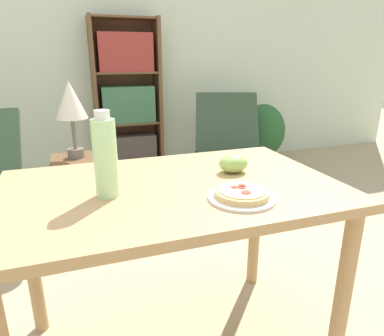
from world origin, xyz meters
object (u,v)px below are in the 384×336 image
grape_bunch (233,164)px  side_table (81,195)px  lounge_chair_far (228,157)px  bookshelf (128,102)px  table_lamp (71,104)px  pizza_on_plate (242,195)px  drink_bottle (105,157)px  potted_plant_floor (262,133)px

grape_bunch → side_table: size_ratio=0.22×
lounge_chair_far → bookshelf: 1.23m
lounge_chair_far → bookshelf: bearing=157.7°
grape_bunch → table_lamp: table_lamp is taller
pizza_on_plate → side_table: (-0.52, 1.47, -0.51)m
drink_bottle → bookshelf: (0.47, 2.59, -0.15)m
table_lamp → potted_plant_floor: size_ratio=0.73×
drink_bottle → side_table: 1.45m
side_table → table_lamp: bearing=0.0°
grape_bunch → lounge_chair_far: (0.79, 1.74, -0.53)m
bookshelf → pizza_on_plate: bearing=-91.1°
lounge_chair_far → table_lamp: (-1.40, -0.53, 0.65)m
side_table → potted_plant_floor: potted_plant_floor is taller
bookshelf → potted_plant_floor: 1.57m
side_table → pizza_on_plate: bearing=-70.7°
lounge_chair_far → bookshelf: bookshelf is taller
lounge_chair_far → potted_plant_floor: bearing=57.2°
side_table → drink_bottle: bearing=-85.7°
grape_bunch → drink_bottle: drink_bottle is taller
bookshelf → potted_plant_floor: bookshelf is taller
pizza_on_plate → lounge_chair_far: lounge_chair_far is taller
table_lamp → bookshelf: bearing=66.2°
bookshelf → table_lamp: size_ratio=3.11×
lounge_chair_far → potted_plant_floor: lounge_chair_far is taller
grape_bunch → potted_plant_floor: 2.71m
grape_bunch → potted_plant_floor: (1.46, 2.24, -0.44)m
pizza_on_plate → table_lamp: (-0.52, 1.47, 0.14)m
pizza_on_plate → table_lamp: bearing=109.3°
bookshelf → potted_plant_floor: (1.50, -0.26, -0.39)m
bookshelf → side_table: (-0.57, -1.29, -0.48)m
potted_plant_floor → drink_bottle: bearing=-130.3°
drink_bottle → potted_plant_floor: bearing=49.7°
pizza_on_plate → grape_bunch: 0.28m
pizza_on_plate → potted_plant_floor: size_ratio=0.32×
grape_bunch → drink_bottle: bearing=-170.2°
lounge_chair_far → pizza_on_plate: bearing=-93.7°
potted_plant_floor → grape_bunch: bearing=-123.2°
table_lamp → potted_plant_floor: (2.07, 1.03, -0.56)m
potted_plant_floor → side_table: bearing=-153.5°
drink_bottle → bookshelf: bearing=79.7°
grape_bunch → pizza_on_plate: bearing=-109.3°
lounge_chair_far → bookshelf: (-0.83, 0.76, 0.48)m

